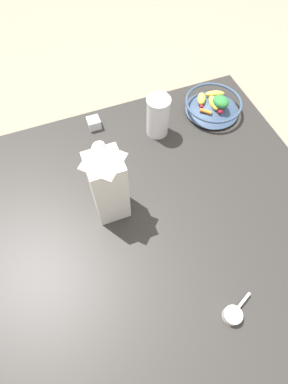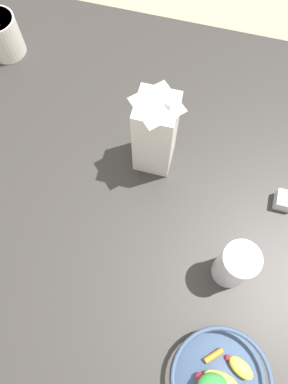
{
  "view_description": "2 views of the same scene",
  "coord_description": "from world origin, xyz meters",
  "px_view_note": "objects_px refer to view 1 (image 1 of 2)",
  "views": [
    {
      "loc": [
        0.14,
        0.29,
        0.88
      ],
      "look_at": [
        -0.02,
        -0.13,
        0.11
      ],
      "focal_mm": 28.0,
      "sensor_mm": 36.0,
      "label": 1
    },
    {
      "loc": [
        -0.37,
        -0.24,
        0.95
      ],
      "look_at": [
        -0.05,
        -0.16,
        0.11
      ],
      "focal_mm": 35.0,
      "sensor_mm": 36.0,
      "label": 2
    }
  ],
  "objects_px": {
    "fruit_bowl": "(213,105)",
    "milk_carton": "(107,182)",
    "spice_jar": "(94,123)",
    "drinking_cup": "(158,116)"
  },
  "relations": [
    {
      "from": "fruit_bowl",
      "to": "milk_carton",
      "type": "relative_size",
      "value": 0.72
    },
    {
      "from": "fruit_bowl",
      "to": "milk_carton",
      "type": "height_order",
      "value": "milk_carton"
    },
    {
      "from": "drinking_cup",
      "to": "milk_carton",
      "type": "bearing_deg",
      "value": 44.18
    },
    {
      "from": "fruit_bowl",
      "to": "milk_carton",
      "type": "xyz_separation_m",
      "value": [
        0.49,
        0.26,
        0.12
      ]
    },
    {
      "from": "fruit_bowl",
      "to": "spice_jar",
      "type": "height_order",
      "value": "fruit_bowl"
    },
    {
      "from": "drinking_cup",
      "to": "spice_jar",
      "type": "relative_size",
      "value": 3.41
    },
    {
      "from": "drinking_cup",
      "to": "spice_jar",
      "type": "bearing_deg",
      "value": -26.93
    },
    {
      "from": "fruit_bowl",
      "to": "drinking_cup",
      "type": "relative_size",
      "value": 1.39
    },
    {
      "from": "milk_carton",
      "to": "spice_jar",
      "type": "bearing_deg",
      "value": -97.03
    },
    {
      "from": "spice_jar",
      "to": "milk_carton",
      "type": "bearing_deg",
      "value": 82.97
    }
  ]
}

